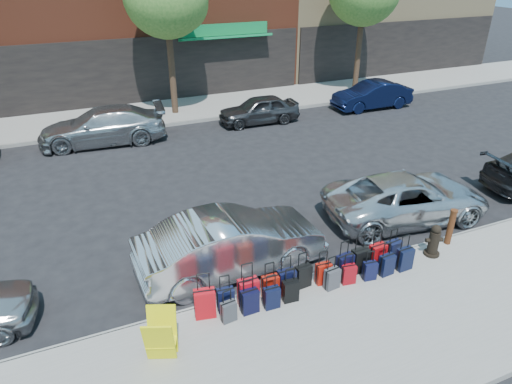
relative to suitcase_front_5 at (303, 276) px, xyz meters
name	(u,v)px	position (x,y,z in m)	size (l,w,h in m)	color
ground	(234,201)	(0.07, 4.76, -0.43)	(120.00, 120.00, 0.00)	black
sidewalk_near	(346,338)	(0.07, -1.74, -0.36)	(60.00, 4.00, 0.15)	gray
sidewalk_far	(163,112)	(0.07, 14.76, -0.36)	(60.00, 4.00, 0.15)	gray
curb_near	(300,281)	(0.07, 0.28, -0.36)	(60.00, 0.08, 0.15)	gray
curb_far	(173,124)	(0.07, 12.74, -0.36)	(60.00, 0.08, 0.15)	gray
suitcase_front_0	(205,303)	(-2.40, -0.07, 0.05)	(0.49, 0.33, 1.08)	#B30B13
suitcase_front_1	(226,300)	(-1.93, -0.06, -0.01)	(0.39, 0.24, 0.89)	black
suitcase_front_2	(248,292)	(-1.41, -0.09, 0.05)	(0.45, 0.25, 1.07)	#AF0B16
suitcase_front_3	(270,287)	(-0.86, -0.05, 0.00)	(0.38, 0.22, 0.91)	maroon
suitcase_front_4	(287,282)	(-0.46, -0.06, 0.02)	(0.41, 0.23, 0.97)	black
suitcase_front_5	(303,276)	(0.00, 0.00, 0.00)	(0.39, 0.24, 0.90)	black
suitcase_front_6	(323,273)	(0.49, -0.08, -0.01)	(0.36, 0.21, 0.86)	#9F140A
suitcase_front_7	(345,266)	(1.07, -0.09, 0.03)	(0.44, 0.28, 0.99)	black
suitcase_front_8	(360,260)	(1.54, -0.04, 0.03)	(0.43, 0.25, 1.01)	black
suitcase_front_9	(377,255)	(2.06, -0.03, 0.03)	(0.42, 0.25, 0.99)	#9D0A0E
suitcase_front_10	(393,251)	(2.57, 0.00, 0.00)	(0.40, 0.26, 0.91)	black
suitcase_back_1	(229,311)	(-1.98, -0.39, -0.04)	(0.34, 0.22, 0.76)	#35353A
suitcase_back_2	(250,301)	(-1.47, -0.31, 0.00)	(0.39, 0.23, 0.91)	black
suitcase_back_3	(272,298)	(-0.97, -0.37, -0.02)	(0.35, 0.21, 0.83)	black
suitcase_back_4	(290,291)	(-0.50, -0.33, -0.02)	(0.37, 0.23, 0.84)	black
suitcase_back_6	(332,279)	(0.58, -0.32, -0.02)	(0.37, 0.24, 0.84)	#39393E
suitcase_back_7	(349,274)	(1.04, -0.32, -0.04)	(0.35, 0.24, 0.78)	maroon
suitcase_back_8	(370,271)	(1.58, -0.39, -0.04)	(0.34, 0.22, 0.76)	black
suitcase_back_9	(387,265)	(2.07, -0.40, -0.01)	(0.38, 0.24, 0.86)	black
suitcase_back_10	(405,259)	(2.60, -0.40, 0.01)	(0.40, 0.25, 0.94)	black
fire_hydrant	(434,241)	(3.67, -0.20, 0.13)	(0.46, 0.40, 0.89)	black
bollard	(451,226)	(4.43, 0.05, 0.25)	(0.19, 0.19, 1.02)	#38190C
display_rack	(161,336)	(-3.49, -0.79, 0.21)	(0.75, 0.78, 1.00)	yellow
car_near_1	(231,243)	(-1.23, 1.45, 0.34)	(1.63, 4.68, 1.54)	silver
car_near_2	(407,198)	(4.43, 1.80, 0.25)	(2.26, 4.90, 1.36)	silver
car_far_1	(102,126)	(-3.11, 11.75, 0.31)	(2.08, 5.12, 1.49)	#ADB0B4
car_far_2	(259,110)	(3.91, 11.58, 0.21)	(1.51, 3.76, 1.28)	#373739
car_far_3	(372,95)	(10.17, 11.45, 0.25)	(1.44, 4.13, 1.36)	#0B1434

